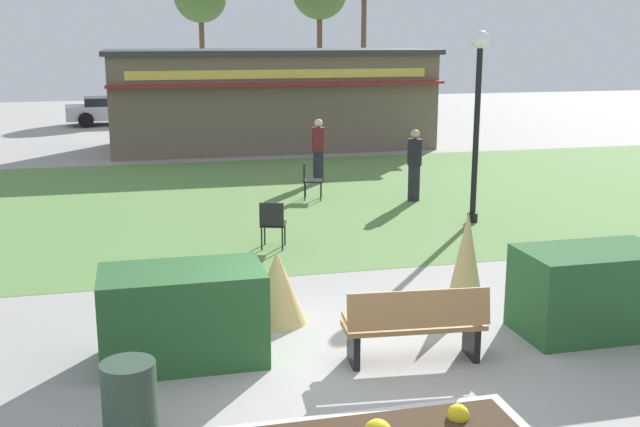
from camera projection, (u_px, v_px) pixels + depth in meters
The scene contains 17 objects.
ground_plane at pixel (350, 362), 9.22m from camera, with size 80.00×80.00×0.00m, color #999691.
lawn_patch at pixel (241, 201), 18.19m from camera, with size 36.00×12.00×0.01m, color #5B8442.
park_bench at pixel (415, 325), 9.11m from camera, with size 1.74×0.67×0.95m.
hedge_left at pixel (183, 315), 9.18m from camera, with size 1.93×1.10×1.13m, color #28562B.
hedge_right at pixel (592, 291), 10.05m from camera, with size 1.91×1.10×1.13m, color #28562B.
ornamental_grass_behind_left at pixel (467, 256), 11.25m from camera, with size 0.52×0.52×1.35m, color tan.
ornamental_grass_behind_right at pixel (277, 287), 10.41m from camera, with size 0.79×0.79×1.01m, color tan.
lamppost_mid at pixel (478, 103), 15.58m from camera, with size 0.36×0.36×3.92m.
trash_bin at pixel (130, 405), 7.26m from camera, with size 0.52×0.52×0.85m, color #2D4233.
food_kiosk at pixel (270, 98), 26.77m from camera, with size 11.11×4.85×3.35m.
cafe_chair_east at pixel (272, 221), 13.99m from camera, with size 0.55×0.55×0.89m.
cafe_chair_center at pixel (309, 177), 18.27m from camera, with size 0.54×0.54×0.89m.
person_strolling at pixel (414, 165), 18.04m from camera, with size 0.34×0.34×1.69m.
person_standing at pixel (318, 150), 20.27m from camera, with size 0.34×0.34×1.69m.
parked_car_west_slot at pixel (115, 110), 33.64m from camera, with size 4.32×2.30×1.20m.
parked_car_center_slot at pixel (228, 107), 34.79m from camera, with size 4.27×2.18×1.20m.
parked_car_east_slot at pixel (341, 105), 36.02m from camera, with size 4.22×2.09×1.20m.
Camera 1 is at (-2.38, -8.25, 3.83)m, focal length 43.17 mm.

